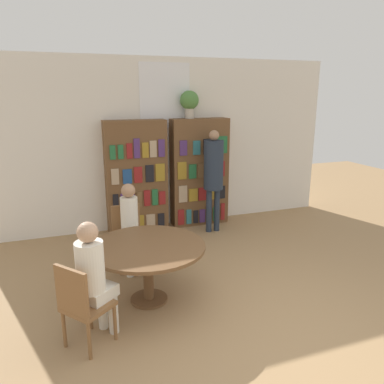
% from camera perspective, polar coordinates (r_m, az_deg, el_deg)
% --- Properties ---
extents(ground_plane, '(16.00, 16.00, 0.00)m').
position_cam_1_polar(ground_plane, '(4.03, 12.50, -22.00)').
color(ground_plane, '#9E7A51').
extents(wall_back, '(6.40, 0.07, 3.00)m').
position_cam_1_polar(wall_back, '(6.81, -4.08, 7.34)').
color(wall_back, silver).
rests_on(wall_back, ground_plane).
extents(bookshelf_left, '(1.05, 0.34, 1.96)m').
position_cam_1_polar(bookshelf_left, '(6.59, -8.45, 2.26)').
color(bookshelf_left, brown).
rests_on(bookshelf_left, ground_plane).
extents(bookshelf_right, '(1.05, 0.34, 1.96)m').
position_cam_1_polar(bookshelf_right, '(6.90, 1.13, 3.00)').
color(bookshelf_right, brown).
rests_on(bookshelf_right, ground_plane).
extents(flower_vase, '(0.33, 0.33, 0.48)m').
position_cam_1_polar(flower_vase, '(6.70, -0.40, 13.60)').
color(flower_vase, '#B7AD9E').
rests_on(flower_vase, bookshelf_right).
extents(reading_table, '(1.34, 1.34, 0.71)m').
position_cam_1_polar(reading_table, '(4.40, -6.79, -9.25)').
color(reading_table, brown).
rests_on(reading_table, ground_plane).
extents(chair_near_camera, '(0.56, 0.56, 0.88)m').
position_cam_1_polar(chair_near_camera, '(3.81, -16.48, -15.88)').
color(chair_near_camera, brown).
rests_on(chair_near_camera, ground_plane).
extents(chair_left_side, '(0.42, 0.42, 0.88)m').
position_cam_1_polar(chair_left_side, '(5.35, -9.73, -6.24)').
color(chair_left_side, brown).
rests_on(chair_left_side, ground_plane).
extents(seated_reader_left, '(0.25, 0.36, 1.24)m').
position_cam_1_polar(seated_reader_left, '(5.11, -9.36, -4.81)').
color(seated_reader_left, silver).
rests_on(seated_reader_left, ground_plane).
extents(seated_reader_right, '(0.42, 0.41, 1.25)m').
position_cam_1_polar(seated_reader_right, '(3.81, -14.73, -11.91)').
color(seated_reader_right, silver).
rests_on(seated_reader_right, ground_plane).
extents(librarian_standing, '(0.34, 0.61, 1.79)m').
position_cam_1_polar(librarian_standing, '(6.44, 3.29, 3.39)').
color(librarian_standing, '#232D3D').
rests_on(librarian_standing, ground_plane).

